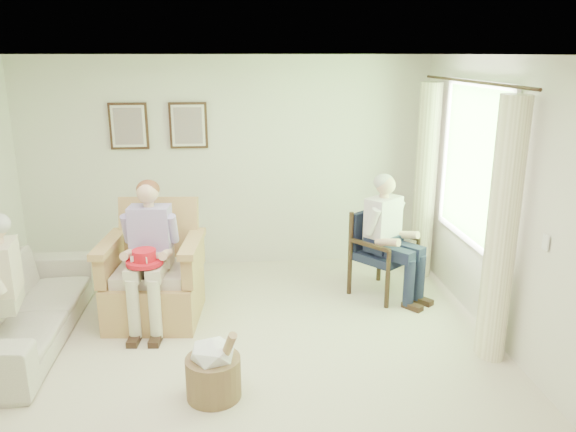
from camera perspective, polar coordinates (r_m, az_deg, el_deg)
The scene contains 16 objects.
floor at distance 4.87m, azimuth -5.97°, elevation -16.31°, with size 5.50×5.50×0.00m, color beige.
back_wall at distance 6.99m, azimuth -6.18°, elevation 5.30°, with size 5.00×0.04×2.60m, color silver.
right_wall at distance 4.94m, azimuth 23.92°, elevation -0.62°, with size 0.04×5.50×2.60m, color silver.
ceiling at distance 4.11m, azimuth -7.06°, elevation 15.93°, with size 5.00×5.50×0.02m, color white.
window at distance 5.91m, azimuth 18.37°, elevation 5.38°, with size 0.13×2.50×1.63m.
curtain_left at distance 5.09m, azimuth 20.87°, elevation -1.58°, with size 0.34×0.34×2.30m, color #FFF4C7.
curtain_right at distance 6.83m, azimuth 13.78°, elevation 3.40°, with size 0.34×0.34×2.30m, color #FFF4C7.
framed_print_left at distance 6.98m, azimuth -15.89°, elevation 8.77°, with size 0.45×0.05×0.55m.
framed_print_right at distance 6.89m, azimuth -10.09°, elevation 9.04°, with size 0.45×0.05×0.55m.
wicker_armchair at distance 5.88m, azimuth -13.38°, elevation -6.59°, with size 0.93×0.92×1.18m.
wood_armchair at distance 6.39m, azimuth 9.55°, elevation -3.25°, with size 0.60×0.56×0.93m.
sofa at distance 5.88m, azimuth -25.60°, elevation -8.29°, with size 0.89×2.28×0.67m, color beige.
person_wicker at distance 5.57m, azimuth -13.90°, elevation -2.75°, with size 0.40×0.63×1.42m.
person_dark at distance 6.16m, azimuth 10.03°, elevation -1.31°, with size 0.40×0.62×1.34m.
red_hat at distance 5.42m, azimuth -14.38°, elevation -4.23°, with size 0.34×0.34×0.14m.
hatbox at distance 4.57m, azimuth -7.59°, elevation -15.09°, with size 0.50×0.50×0.64m.
Camera 1 is at (0.09, -4.11, 2.61)m, focal length 35.00 mm.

